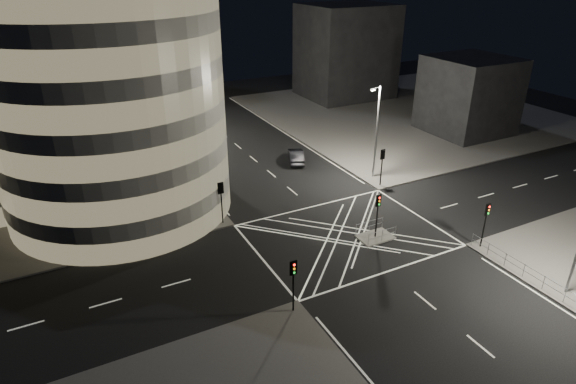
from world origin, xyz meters
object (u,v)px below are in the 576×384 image
street_lamp_left_near (194,150)px  street_lamp_left_far (150,104)px  traffic_signal_island (378,208)px  traffic_signal_nr (486,217)px  traffic_signal_fr (382,161)px  traffic_signal_fl (221,195)px  street_lamp_right_far (376,129)px  traffic_signal_nl (293,277)px  sedan (296,156)px  central_island (375,237)px

street_lamp_left_near → street_lamp_left_far: (0.00, 18.00, 0.00)m
traffic_signal_island → street_lamp_left_far: 33.61m
traffic_signal_nr → traffic_signal_fr: bearing=90.0°
traffic_signal_fl → street_lamp_right_far: 18.55m
traffic_signal_fl → street_lamp_right_far: bearing=6.9°
traffic_signal_island → traffic_signal_nl: bearing=-153.9°
sedan → street_lamp_left_far: bearing=-21.5°
central_island → street_lamp_left_near: (-11.44, 13.50, 5.47)m
traffic_signal_nr → street_lamp_left_near: size_ratio=0.40×
street_lamp_left_far → traffic_signal_fl: bearing=-88.4°
traffic_signal_nl → street_lamp_left_far: bearing=91.0°
traffic_signal_fr → traffic_signal_nr: same height
traffic_signal_nr → sedan: 24.16m
traffic_signal_nr → traffic_signal_island: 8.62m
traffic_signal_fl → traffic_signal_nr: (17.60, -13.60, 0.00)m
street_lamp_left_near → street_lamp_left_far: size_ratio=1.00×
traffic_signal_fr → sedan: (-4.74, 9.99, -2.14)m
street_lamp_right_far → traffic_signal_fl: bearing=-173.1°
central_island → traffic_signal_fr: traffic_signal_fr is taller
traffic_signal_fl → sedan: (12.86, 9.99, -2.14)m
central_island → traffic_signal_fl: (-10.80, 8.30, 2.84)m
traffic_signal_nl → sedan: size_ratio=0.85×
street_lamp_left_far → street_lamp_left_near: bearing=-90.0°
traffic_signal_island → street_lamp_left_near: (-11.44, 13.50, 2.63)m
street_lamp_right_far → sedan: street_lamp_right_far is taller
traffic_signal_fl → sedan: 16.43m
street_lamp_left_near → street_lamp_left_far: 18.00m
traffic_signal_nr → traffic_signal_fl: bearing=142.3°
street_lamp_left_near → traffic_signal_nl: bearing=-88.1°
traffic_signal_fr → street_lamp_left_near: 19.14m
traffic_signal_fl → traffic_signal_fr: 17.60m
traffic_signal_fl → traffic_signal_nl: 13.60m
street_lamp_left_far → street_lamp_right_far: (18.87, -21.00, 0.00)m
central_island → traffic_signal_island: 2.84m
central_island → street_lamp_left_near: bearing=130.3°
traffic_signal_nl → sedan: traffic_signal_nl is taller
traffic_signal_fr → sedan: traffic_signal_fr is taller
traffic_signal_nl → traffic_signal_nr: size_ratio=1.00×
traffic_signal_nl → traffic_signal_island: same height
central_island → street_lamp_right_far: size_ratio=0.30×
central_island → traffic_signal_fl: size_ratio=0.75×
street_lamp_left_far → sedan: bearing=-44.4°
traffic_signal_nl → traffic_signal_island: bearing=26.1°
traffic_signal_nr → street_lamp_left_near: bearing=134.1°
street_lamp_right_far → traffic_signal_fr: bearing=-106.1°
traffic_signal_nl → traffic_signal_island: size_ratio=1.00×
central_island → traffic_signal_nr: 9.08m
street_lamp_left_far → traffic_signal_island: bearing=-70.0°
street_lamp_left_far → sedan: 19.47m
central_island → traffic_signal_island: (0.00, 0.00, 2.84)m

